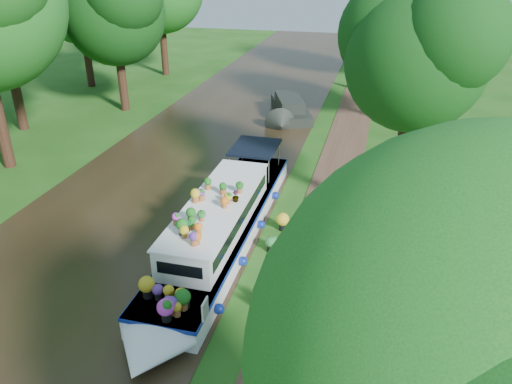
% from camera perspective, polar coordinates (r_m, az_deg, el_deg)
% --- Properties ---
extents(ground, '(100.00, 100.00, 0.00)m').
position_cam_1_polar(ground, '(17.94, 3.08, -6.55)').
color(ground, '#1B4C13').
rests_on(ground, ground).
extents(canal_water, '(10.00, 100.00, 0.02)m').
position_cam_1_polar(canal_water, '(19.79, -14.23, -3.99)').
color(canal_water, black).
rests_on(canal_water, ground).
extents(towpath, '(2.20, 100.00, 0.03)m').
position_cam_1_polar(towpath, '(17.78, 6.89, -7.00)').
color(towpath, '#4A3022').
rests_on(towpath, ground).
extents(plant_boat, '(2.29, 13.52, 2.27)m').
position_cam_1_polar(plant_boat, '(17.63, -4.35, -3.99)').
color(plant_boat, white).
rests_on(plant_boat, canal_water).
extents(tree_near_overhang, '(5.52, 5.28, 8.99)m').
position_cam_1_polar(tree_near_overhang, '(18.17, 17.89, 15.21)').
color(tree_near_overhang, black).
rests_on(tree_near_overhang, ground).
extents(tree_near_mid, '(6.90, 6.60, 9.40)m').
position_cam_1_polar(tree_near_mid, '(30.12, 18.53, 18.78)').
color(tree_near_mid, black).
rests_on(tree_near_mid, ground).
extents(tree_far_c, '(7.13, 6.82, 9.59)m').
position_cam_1_polar(tree_far_c, '(33.35, -15.95, 19.87)').
color(tree_far_c, black).
rests_on(tree_far_c, ground).
extents(second_boat, '(3.67, 6.81, 1.24)m').
position_cam_1_polar(second_boat, '(32.04, 3.86, 9.52)').
color(second_boat, black).
rests_on(second_boat, canal_water).
extents(sandwich_board, '(0.58, 0.50, 0.88)m').
position_cam_1_polar(sandwich_board, '(14.72, 1.93, -12.86)').
color(sandwich_board, '#AE200C').
rests_on(sandwich_board, towpath).
extents(pedestrian_pink, '(0.79, 0.62, 1.91)m').
position_cam_1_polar(pedestrian_pink, '(38.60, 12.31, 12.63)').
color(pedestrian_pink, pink).
rests_on(pedestrian_pink, towpath).
extents(verge_plant, '(0.43, 0.40, 0.38)m').
position_cam_1_polar(verge_plant, '(19.02, 2.96, -3.83)').
color(verge_plant, '#256F21').
rests_on(verge_plant, ground).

